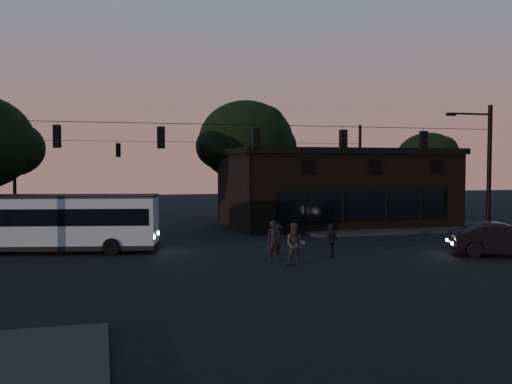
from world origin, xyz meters
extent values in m
plane|color=black|center=(0.00, 0.00, 0.00)|extent=(120.00, 120.00, 0.00)
cube|color=black|center=(12.00, 14.00, 0.07)|extent=(14.00, 10.00, 0.15)
cube|color=black|center=(9.00, 16.00, 2.50)|extent=(15.00, 10.00, 5.00)
cube|color=black|center=(9.00, 16.00, 5.20)|extent=(15.40, 10.40, 0.40)
cube|color=black|center=(9.00, 10.88, 1.80)|extent=(11.50, 0.18, 2.00)
cylinder|color=black|center=(4.00, 22.00, 2.00)|extent=(0.44, 0.44, 4.00)
ellipsoid|color=black|center=(4.00, 22.00, 6.20)|extent=(7.60, 7.60, 6.46)
cylinder|color=black|center=(18.00, 18.00, 1.50)|extent=(0.44, 0.44, 3.00)
ellipsoid|color=black|center=(18.00, 18.00, 4.65)|extent=(5.20, 5.20, 4.42)
cylinder|color=black|center=(13.00, 4.00, 3.75)|extent=(0.24, 0.24, 7.50)
cylinder|color=black|center=(0.00, 4.00, 6.20)|extent=(26.00, 0.03, 0.03)
cube|color=black|center=(-9.00, 4.00, 5.55)|extent=(0.34, 0.30, 1.00)
cube|color=black|center=(-4.50, 4.00, 5.55)|extent=(0.34, 0.30, 1.00)
cube|color=black|center=(0.00, 4.00, 5.55)|extent=(0.34, 0.30, 1.00)
cube|color=black|center=(4.50, 4.00, 5.55)|extent=(0.34, 0.30, 1.00)
cube|color=black|center=(9.00, 4.00, 5.55)|extent=(0.34, 0.30, 1.00)
cylinder|color=black|center=(-13.00, 20.00, 3.75)|extent=(0.24, 0.24, 7.50)
cylinder|color=black|center=(13.00, 20.00, 3.75)|extent=(0.24, 0.24, 7.50)
cylinder|color=black|center=(0.00, 20.00, 6.00)|extent=(26.00, 0.03, 0.03)
cube|color=black|center=(-6.00, 20.00, 5.35)|extent=(0.34, 0.30, 1.00)
cube|color=black|center=(0.00, 20.00, 5.35)|extent=(0.34, 0.30, 1.00)
cube|color=black|center=(6.00, 20.00, 5.35)|extent=(0.34, 0.30, 1.00)
cube|color=#8EA7B5|center=(-9.42, 7.19, 1.58)|extent=(10.18, 4.25, 2.35)
cube|color=black|center=(-9.42, 7.19, 1.81)|extent=(9.80, 4.21, 0.81)
cube|color=black|center=(-9.42, 7.19, 2.75)|extent=(10.18, 4.25, 0.14)
cube|color=black|center=(-9.42, 7.19, 0.32)|extent=(10.29, 4.33, 0.23)
cylinder|color=black|center=(-6.74, 5.48, 0.41)|extent=(0.84, 0.39, 0.81)
cylinder|color=black|center=(-6.28, 7.69, 0.41)|extent=(0.84, 0.39, 0.81)
imported|color=black|center=(11.06, 0.33, 0.79)|extent=(5.06, 3.44, 1.58)
imported|color=black|center=(0.23, 1.79, 0.91)|extent=(0.68, 0.47, 1.83)
imported|color=#2F2C2A|center=(0.80, 0.52, 0.92)|extent=(1.09, 0.98, 1.83)
imported|color=black|center=(3.12, 2.16, 0.78)|extent=(0.98, 0.83, 1.57)
imported|color=black|center=(0.88, 3.42, 0.76)|extent=(1.04, 0.67, 1.52)
camera|label=1|loc=(-7.08, -22.34, 4.32)|focal=40.00mm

